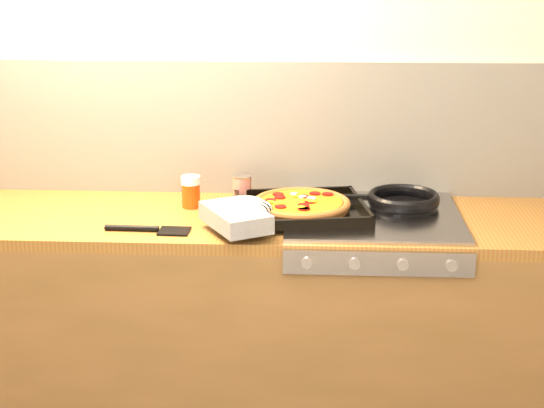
# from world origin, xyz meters

# --- Properties ---
(room_shell) EXTENTS (3.20, 3.20, 3.20)m
(room_shell) POSITION_xyz_m (0.00, 1.39, 1.15)
(room_shell) COLOR white
(room_shell) RESTS_ON ground
(counter_run) EXTENTS (3.20, 0.62, 0.90)m
(counter_run) POSITION_xyz_m (0.00, 1.10, 0.45)
(counter_run) COLOR brown
(counter_run) RESTS_ON ground
(stovetop) EXTENTS (0.60, 0.56, 0.02)m
(stovetop) POSITION_xyz_m (0.45, 1.10, 0.91)
(stovetop) COLOR #9B9BA0
(stovetop) RESTS_ON counter_run
(pizza_on_tray) EXTENTS (0.59, 0.57, 0.07)m
(pizza_on_tray) POSITION_xyz_m (0.14, 1.05, 0.95)
(pizza_on_tray) COLOR black
(pizza_on_tray) RESTS_ON stovetop
(frying_pan) EXTENTS (0.43, 0.26, 0.04)m
(frying_pan) POSITION_xyz_m (0.56, 1.19, 0.94)
(frying_pan) COLOR black
(frying_pan) RESTS_ON stovetop
(tomato_can) EXTENTS (0.09, 0.09, 0.10)m
(tomato_can) POSITION_xyz_m (-0.02, 1.27, 0.95)
(tomato_can) COLOR #A41A0D
(tomato_can) RESTS_ON counter_run
(juice_glass) EXTENTS (0.08, 0.08, 0.12)m
(juice_glass) POSITION_xyz_m (-0.20, 1.19, 0.96)
(juice_glass) COLOR red
(juice_glass) RESTS_ON counter_run
(wooden_spoon) EXTENTS (0.30, 0.07, 0.02)m
(wooden_spoon) POSITION_xyz_m (0.14, 1.32, 0.91)
(wooden_spoon) COLOR tan
(wooden_spoon) RESTS_ON counter_run
(black_spatula) EXTENTS (0.28, 0.09, 0.02)m
(black_spatula) POSITION_xyz_m (-0.30, 0.91, 0.91)
(black_spatula) COLOR black
(black_spatula) RESTS_ON counter_run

